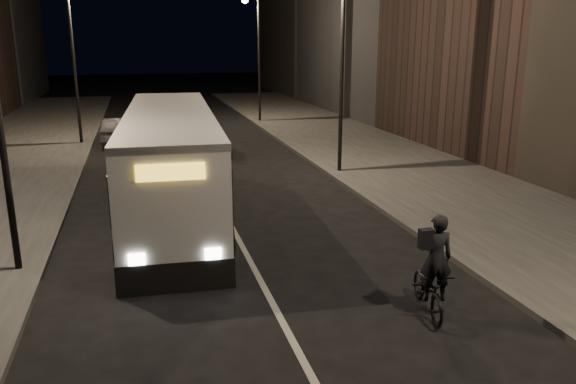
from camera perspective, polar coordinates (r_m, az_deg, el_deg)
ground at (r=11.67m, az=-0.59°, el=-13.05°), size 180.00×180.00×0.00m
sidewalk_right at (r=26.94m, az=9.58°, el=3.31°), size 7.00×70.00×0.16m
streetlight_right_mid at (r=23.33m, az=4.91°, el=14.73°), size 1.20×0.44×8.12m
streetlight_right_far at (r=38.77m, az=-3.38°, el=14.91°), size 1.20×0.44×8.12m
streetlight_left_near at (r=14.24m, az=-27.01°, el=12.95°), size 1.20×0.44×8.12m
streetlight_left_far at (r=32.08m, az=-20.60°, el=13.95°), size 1.20×0.44×8.12m
city_bus at (r=18.50m, az=-11.78°, el=3.36°), size 3.49×12.63×3.37m
cyclist_on_bicycle at (r=12.05m, az=14.28°, el=-8.70°), size 1.04×2.01×2.21m
car_near at (r=28.01m, az=-7.69°, el=5.02°), size 1.57×3.83×1.30m
car_mid at (r=32.61m, az=-16.77°, el=6.03°), size 1.85×4.37×1.40m
car_far at (r=43.78m, az=-10.63°, el=8.51°), size 1.82×4.44×1.29m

